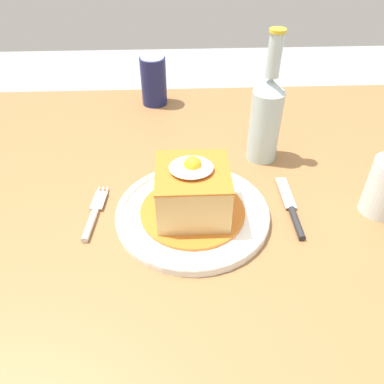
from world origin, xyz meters
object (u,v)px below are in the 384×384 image
fork (93,216)px  soda_can (154,81)px  beer_bottle_clear (266,115)px  knife (293,214)px  main_plate (193,213)px

fork → soda_can: (0.10, 0.45, 0.06)m
soda_can → beer_bottle_clear: (0.24, -0.27, 0.04)m
knife → soda_can: (-0.26, 0.46, 0.06)m
soda_can → beer_bottle_clear: bearing=-48.8°
knife → beer_bottle_clear: 0.21m
beer_bottle_clear → knife: bearing=-83.2°
main_plate → soda_can: size_ratio=2.19×
fork → beer_bottle_clear: bearing=28.6°
knife → beer_bottle_clear: bearing=96.8°
beer_bottle_clear → soda_can: bearing=131.2°
knife → soda_can: bearing=119.4°
soda_can → beer_bottle_clear: 0.36m
soda_can → beer_bottle_clear: beer_bottle_clear is taller
fork → beer_bottle_clear: (0.33, 0.18, 0.09)m
main_plate → knife: main_plate is taller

